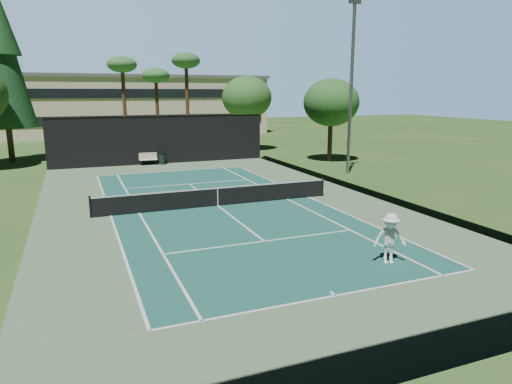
{
  "coord_description": "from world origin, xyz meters",
  "views": [
    {
      "loc": [
        -6.9,
        -22.71,
        5.95
      ],
      "look_at": [
        1.0,
        -3.0,
        1.3
      ],
      "focal_mm": 32.0,
      "sensor_mm": 36.0,
      "label": 1
    }
  ],
  "objects_px": {
    "tennis_net": "(218,196)",
    "player": "(390,238)",
    "tennis_ball_c": "(218,188)",
    "trash_bin": "(162,159)",
    "tennis_ball_a": "(131,337)",
    "tennis_ball_d": "(154,194)",
    "tennis_ball_b": "(159,199)",
    "park_bench": "(148,158)"
  },
  "relations": [
    {
      "from": "park_bench",
      "to": "trash_bin",
      "type": "bearing_deg",
      "value": -8.63
    },
    {
      "from": "tennis_net",
      "to": "tennis_ball_a",
      "type": "relative_size",
      "value": 195.5
    },
    {
      "from": "park_bench",
      "to": "tennis_ball_b",
      "type": "bearing_deg",
      "value": -96.47
    },
    {
      "from": "tennis_ball_b",
      "to": "tennis_ball_d",
      "type": "xyz_separation_m",
      "value": [
        -0.02,
        1.55,
        0.0
      ]
    },
    {
      "from": "player",
      "to": "tennis_net",
      "type": "bearing_deg",
      "value": 129.15
    },
    {
      "from": "tennis_net",
      "to": "tennis_ball_b",
      "type": "xyz_separation_m",
      "value": [
        -2.69,
        2.62,
        -0.52
      ]
    },
    {
      "from": "tennis_ball_c",
      "to": "park_bench",
      "type": "relative_size",
      "value": 0.04
    },
    {
      "from": "tennis_net",
      "to": "park_bench",
      "type": "relative_size",
      "value": 8.6
    },
    {
      "from": "tennis_ball_a",
      "to": "tennis_ball_d",
      "type": "distance_m",
      "value": 16.53
    },
    {
      "from": "tennis_ball_b",
      "to": "trash_bin",
      "type": "xyz_separation_m",
      "value": [
        2.62,
        12.95,
        0.44
      ]
    },
    {
      "from": "player",
      "to": "trash_bin",
      "type": "bearing_deg",
      "value": 118.97
    },
    {
      "from": "tennis_ball_b",
      "to": "park_bench",
      "type": "distance_m",
      "value": 13.21
    },
    {
      "from": "tennis_net",
      "to": "park_bench",
      "type": "distance_m",
      "value": 15.78
    },
    {
      "from": "tennis_net",
      "to": "player",
      "type": "bearing_deg",
      "value": -72.57
    },
    {
      "from": "tennis_ball_a",
      "to": "tennis_ball_d",
      "type": "relative_size",
      "value": 0.88
    },
    {
      "from": "tennis_net",
      "to": "park_bench",
      "type": "xyz_separation_m",
      "value": [
        -1.21,
        15.74,
        -0.01
      ]
    },
    {
      "from": "tennis_ball_d",
      "to": "park_bench",
      "type": "bearing_deg",
      "value": 82.59
    },
    {
      "from": "player",
      "to": "trash_bin",
      "type": "distance_m",
      "value": 25.99
    },
    {
      "from": "tennis_ball_d",
      "to": "trash_bin",
      "type": "height_order",
      "value": "trash_bin"
    },
    {
      "from": "tennis_ball_d",
      "to": "trash_bin",
      "type": "xyz_separation_m",
      "value": [
        2.64,
        11.4,
        0.44
      ]
    },
    {
      "from": "tennis_ball_b",
      "to": "trash_bin",
      "type": "height_order",
      "value": "trash_bin"
    },
    {
      "from": "tennis_net",
      "to": "tennis_ball_b",
      "type": "bearing_deg",
      "value": 135.79
    },
    {
      "from": "tennis_ball_d",
      "to": "trash_bin",
      "type": "relative_size",
      "value": 0.08
    },
    {
      "from": "tennis_ball_a",
      "to": "tennis_ball_b",
      "type": "xyz_separation_m",
      "value": [
        3.26,
        14.66,
        0.0
      ]
    },
    {
      "from": "player",
      "to": "tennis_ball_d",
      "type": "distance_m",
      "value": 15.58
    },
    {
      "from": "tennis_ball_a",
      "to": "park_bench",
      "type": "height_order",
      "value": "park_bench"
    },
    {
      "from": "tennis_ball_d",
      "to": "park_bench",
      "type": "relative_size",
      "value": 0.05
    },
    {
      "from": "tennis_net",
      "to": "trash_bin",
      "type": "distance_m",
      "value": 15.57
    },
    {
      "from": "player",
      "to": "tennis_ball_b",
      "type": "height_order",
      "value": "player"
    },
    {
      "from": "tennis_ball_b",
      "to": "tennis_ball_d",
      "type": "distance_m",
      "value": 1.55
    },
    {
      "from": "tennis_ball_d",
      "to": "trash_bin",
      "type": "bearing_deg",
      "value": 76.97
    },
    {
      "from": "player",
      "to": "tennis_ball_c",
      "type": "bearing_deg",
      "value": 119.21
    },
    {
      "from": "tennis_net",
      "to": "tennis_ball_a",
      "type": "bearing_deg",
      "value": -116.3
    },
    {
      "from": "tennis_ball_a",
      "to": "player",
      "type": "bearing_deg",
      "value": 11.26
    },
    {
      "from": "player",
      "to": "park_bench",
      "type": "height_order",
      "value": "player"
    },
    {
      "from": "tennis_ball_b",
      "to": "park_bench",
      "type": "height_order",
      "value": "park_bench"
    },
    {
      "from": "tennis_ball_c",
      "to": "trash_bin",
      "type": "relative_size",
      "value": 0.07
    },
    {
      "from": "player",
      "to": "park_bench",
      "type": "bearing_deg",
      "value": 121.37
    },
    {
      "from": "player",
      "to": "tennis_ball_a",
      "type": "distance_m",
      "value": 9.38
    },
    {
      "from": "tennis_ball_b",
      "to": "player",
      "type": "bearing_deg",
      "value": -65.32
    },
    {
      "from": "tennis_net",
      "to": "trash_bin",
      "type": "xyz_separation_m",
      "value": [
        -0.07,
        15.57,
        -0.08
      ]
    },
    {
      "from": "trash_bin",
      "to": "tennis_ball_d",
      "type": "bearing_deg",
      "value": -103.03
    }
  ]
}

